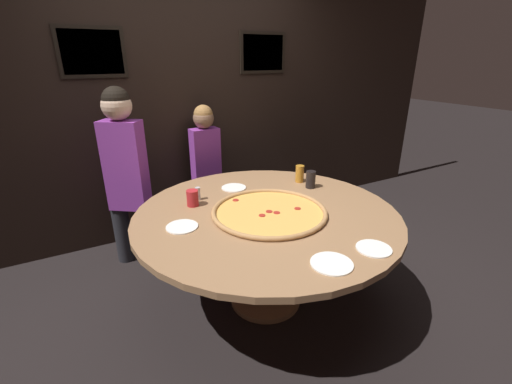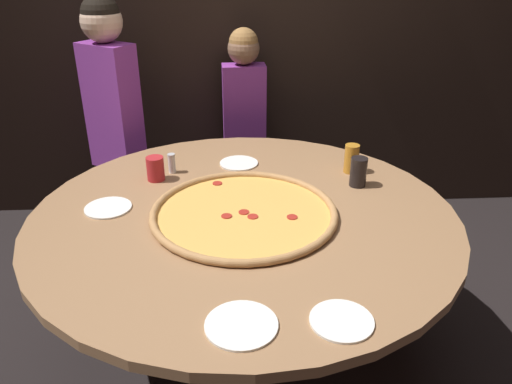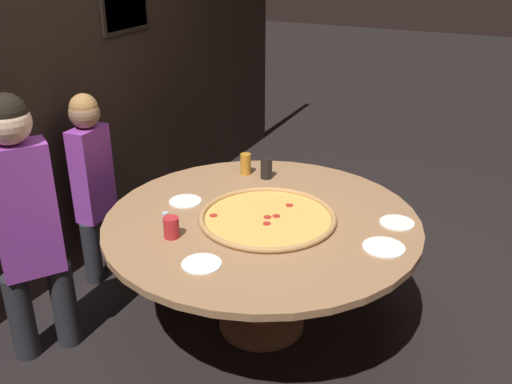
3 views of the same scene
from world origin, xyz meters
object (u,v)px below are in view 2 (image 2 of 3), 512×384
object	(u,v)px
giant_pizza	(244,212)
diner_far_left	(113,113)
drink_cup_near_left	(358,172)
condiment_shaker	(172,163)
white_plate_near_front	(108,208)
white_plate_beside_cup	(342,321)
drink_cup_by_shaker	(351,159)
diner_far_right	(244,118)
white_plate_right_side	(239,163)
drink_cup_near_right	(155,169)
dining_table	(244,234)
white_plate_left_side	(241,325)

from	to	relation	value
giant_pizza	diner_far_left	distance (m)	1.29
drink_cup_near_left	diner_far_left	bearing A→B (deg)	147.53
giant_pizza	condiment_shaker	distance (m)	0.56
white_plate_near_front	white_plate_beside_cup	bearing A→B (deg)	-41.98
drink_cup_near_left	diner_far_left	xyz separation A→B (m)	(-1.26, 0.80, 0.05)
drink_cup_by_shaker	diner_far_right	distance (m)	1.01
white_plate_right_side	drink_cup_by_shaker	bearing A→B (deg)	-13.48
giant_pizza	drink_cup_by_shaker	world-z (taller)	drink_cup_by_shaker
drink_cup_near_left	white_plate_near_front	world-z (taller)	drink_cup_near_left
white_plate_near_front	white_plate_beside_cup	distance (m)	1.13
giant_pizza	white_plate_near_front	size ratio (longest dim) A/B	3.93
giant_pizza	drink_cup_near_right	size ratio (longest dim) A/B	6.78
white_plate_right_side	condiment_shaker	distance (m)	0.34
condiment_shaker	diner_far_right	distance (m)	0.92
condiment_shaker	diner_far_left	world-z (taller)	diner_far_left
drink_cup_near_right	diner_far_left	bearing A→B (deg)	115.16
diner_far_left	condiment_shaker	bearing A→B (deg)	158.21
white_plate_right_side	condiment_shaker	xyz separation A→B (m)	(-0.33, -0.09, 0.05)
drink_cup_near_left	drink_cup_by_shaker	bearing A→B (deg)	88.94
dining_table	drink_cup_near_left	world-z (taller)	drink_cup_near_left
white_plate_beside_cup	diner_far_right	world-z (taller)	diner_far_right
drink_cup_near_right	drink_cup_near_left	xyz separation A→B (m)	(0.94, -0.12, 0.01)
dining_table	giant_pizza	xyz separation A→B (m)	(-0.00, -0.04, 0.12)
giant_pizza	drink_cup_by_shaker	distance (m)	0.68
drink_cup_near_left	condiment_shaker	world-z (taller)	drink_cup_near_left
giant_pizza	drink_cup_by_shaker	size ratio (longest dim) A/B	5.50
drink_cup_by_shaker	white_plate_near_front	distance (m)	1.16
diner_far_right	diner_far_left	size ratio (longest dim) A/B	0.86
white_plate_beside_cup	condiment_shaker	bearing A→B (deg)	118.30
drink_cup_by_shaker	drink_cup_near_left	bearing A→B (deg)	-91.06
drink_cup_by_shaker	diner_far_left	world-z (taller)	diner_far_left
white_plate_left_side	white_plate_right_side	xyz separation A→B (m)	(0.02, 1.21, 0.00)
white_plate_near_front	diner_far_left	distance (m)	0.99
giant_pizza	drink_cup_near_right	xyz separation A→B (m)	(-0.40, 0.37, 0.04)
white_plate_left_side	white_plate_right_side	size ratio (longest dim) A/B	1.12
drink_cup_near_left	white_plate_left_side	size ratio (longest dim) A/B	0.63
diner_far_right	drink_cup_near_right	bearing A→B (deg)	61.62
dining_table	diner_far_left	size ratio (longest dim) A/B	1.18
drink_cup_near_right	white_plate_beside_cup	xyz separation A→B (m)	(0.67, -1.04, -0.05)
diner_far_right	dining_table	bearing A→B (deg)	85.64
white_plate_beside_cup	diner_far_right	bearing A→B (deg)	96.39
drink_cup_near_right	drink_cup_near_left	bearing A→B (deg)	-7.06
giant_pizza	white_plate_beside_cup	bearing A→B (deg)	-68.17
dining_table	drink_cup_near_left	distance (m)	0.61
white_plate_left_side	condiment_shaker	xyz separation A→B (m)	(-0.31, 1.12, 0.05)
white_plate_left_side	diner_far_left	bearing A→B (deg)	111.95
drink_cup_near_left	diner_far_left	distance (m)	1.50
white_plate_right_side	dining_table	bearing A→B (deg)	-89.21
drink_cup_by_shaker	diner_far_right	bearing A→B (deg)	119.10
white_plate_right_side	white_plate_near_front	bearing A→B (deg)	-141.56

